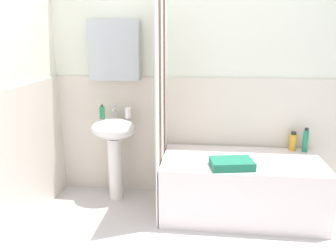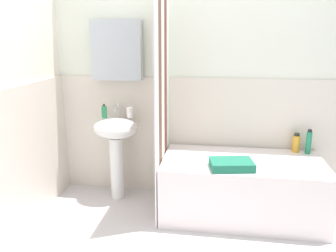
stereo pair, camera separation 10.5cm
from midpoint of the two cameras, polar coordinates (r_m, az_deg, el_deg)
The scene contains 11 objects.
wall_back_tiled at distance 3.27m, azimuth 5.52°, elevation 7.16°, with size 3.60×0.18×2.40m.
wall_left_tiled at distance 2.83m, azimuth -27.24°, elevation 3.90°, with size 0.07×1.81×2.40m.
sink at distance 3.29m, azimuth -10.08°, elevation -2.49°, with size 0.44×0.34×0.82m.
faucet at distance 3.29m, azimuth -9.91°, elevation 2.60°, with size 0.03×0.12×0.12m.
soap_dispenser at distance 3.24m, azimuth -12.08°, elevation 2.29°, with size 0.05×0.05×0.14m.
toothbrush_cup at distance 3.23m, azimuth -7.77°, elevation 2.26°, with size 0.06×0.06×0.10m, color silver.
bathtub at distance 3.14m, azimuth 11.31°, elevation -10.06°, with size 1.41×0.71×0.53m, color white.
shower_curtain at distance 2.93m, azimuth -2.11°, elevation 3.55°, with size 0.01×0.71×2.00m.
shampoo_bottle at distance 3.37m, azimuth 21.56°, elevation -2.32°, with size 0.05×0.05×0.23m.
lotion_bottle at distance 3.38m, azimuth 19.71°, elevation -2.53°, with size 0.07×0.07×0.18m.
towel_folded at distance 2.83m, azimuth 9.76°, elevation -6.34°, with size 0.35×0.23×0.07m, color #217155.
Camera 1 is at (-0.07, -1.98, 1.59)m, focal length 35.73 mm.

